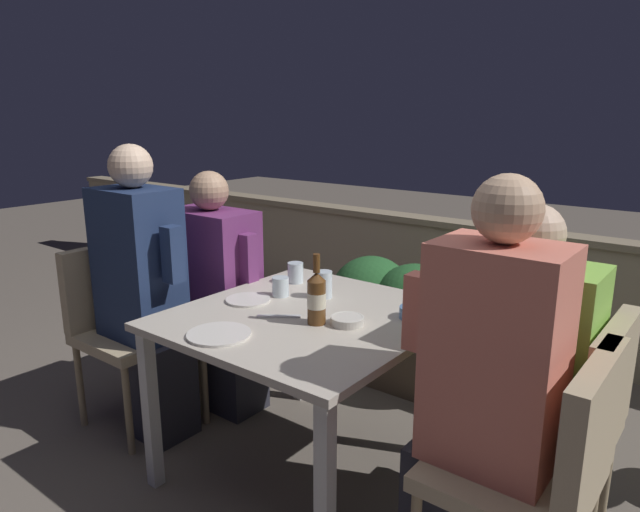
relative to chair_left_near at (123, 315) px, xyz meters
name	(u,v)px	position (x,y,z in m)	size (l,w,h in m)	color
ground_plane	(309,469)	(0.98, 0.20, -0.53)	(16.00, 16.00, 0.00)	#665B51
parapet_wall	(483,283)	(0.98, 2.00, -0.14)	(9.00, 0.18, 0.78)	gray
dining_table	(308,333)	(0.98, 0.20, 0.09)	(0.97, 1.01, 0.70)	#BCB2A3
planter_hedge	(414,319)	(0.94, 1.16, -0.15)	(1.01, 0.47, 0.69)	brown
chair_left_near	(123,315)	(0.00, 0.00, 0.00)	(0.45, 0.45, 0.86)	tan
person_navy_jumper	(145,293)	(0.19, 0.00, 0.15)	(0.47, 0.26, 1.34)	#282833
chair_left_far	(193,298)	(0.07, 0.38, 0.00)	(0.45, 0.45, 0.86)	tan
person_purple_stripe	(219,293)	(0.26, 0.38, 0.07)	(0.51, 0.26, 1.20)	#282833
chair_right_near	(545,461)	(1.96, 0.04, 0.00)	(0.45, 0.45, 0.86)	tan
person_coral_top	(481,395)	(1.77, 0.04, 0.14)	(0.47, 0.26, 1.32)	#282833
chair_right_far	(570,413)	(1.94, 0.35, 0.00)	(0.45, 0.45, 0.86)	tan
person_green_blouse	(510,377)	(1.75, 0.35, 0.07)	(0.51, 0.26, 1.20)	#282833
beer_bottle	(317,297)	(1.08, 0.14, 0.27)	(0.07, 0.07, 0.27)	brown
plate_0	(248,300)	(0.69, 0.16, 0.17)	(0.19, 0.19, 0.01)	silver
plate_1	(219,334)	(0.87, -0.17, 0.17)	(0.23, 0.23, 0.01)	silver
bowl_0	(347,320)	(1.17, 0.20, 0.19)	(0.13, 0.13, 0.03)	beige
bowl_1	(414,312)	(1.34, 0.41, 0.20)	(0.11, 0.11, 0.05)	#4C709E
glass_cup_0	(295,273)	(0.67, 0.49, 0.22)	(0.07, 0.07, 0.10)	silver
glass_cup_1	(281,287)	(0.75, 0.30, 0.21)	(0.07, 0.07, 0.08)	silver
glass_cup_2	(324,284)	(0.91, 0.40, 0.23)	(0.07, 0.07, 0.12)	silver
fork_0	(279,316)	(0.92, 0.10, 0.17)	(0.15, 0.12, 0.01)	silver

